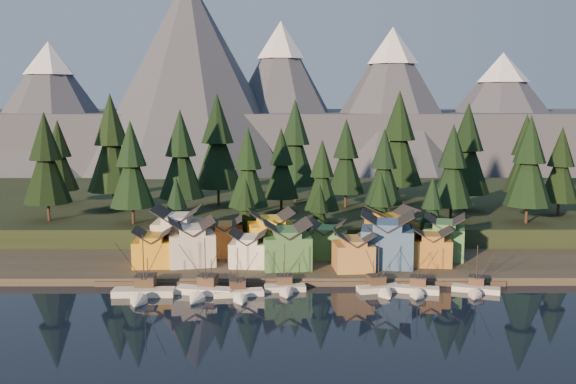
{
  "coord_description": "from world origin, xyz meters",
  "views": [
    {
      "loc": [
        -2.83,
        -105.77,
        35.92
      ],
      "look_at": [
        -2.32,
        30.0,
        16.34
      ],
      "focal_mm": 40.0,
      "sensor_mm": 36.0,
      "label": 1
    }
  ],
  "objects_px": {
    "boat_1": "(202,285)",
    "boat_2": "(239,288)",
    "house_front_1": "(191,240)",
    "boat_5": "(418,283)",
    "house_front_0": "(153,246)",
    "house_back_1": "(225,236)",
    "boat_3": "(285,282)",
    "boat_6": "(476,284)",
    "boat_4": "(381,282)",
    "boat_0": "(142,286)",
    "house_back_0": "(178,231)"
  },
  "relations": [
    {
      "from": "boat_0",
      "to": "boat_6",
      "type": "bearing_deg",
      "value": 1.05
    },
    {
      "from": "boat_4",
      "to": "house_back_1",
      "type": "relative_size",
      "value": 1.22
    },
    {
      "from": "boat_5",
      "to": "boat_6",
      "type": "distance_m",
      "value": 10.97
    },
    {
      "from": "house_front_0",
      "to": "house_back_1",
      "type": "distance_m",
      "value": 16.82
    },
    {
      "from": "boat_1",
      "to": "house_back_0",
      "type": "height_order",
      "value": "house_back_0"
    },
    {
      "from": "boat_1",
      "to": "boat_3",
      "type": "bearing_deg",
      "value": 19.9
    },
    {
      "from": "boat_2",
      "to": "house_front_1",
      "type": "distance_m",
      "value": 22.1
    },
    {
      "from": "boat_6",
      "to": "house_front_1",
      "type": "xyz_separation_m",
      "value": [
        -55.44,
        16.06,
        4.79
      ]
    },
    {
      "from": "house_front_0",
      "to": "house_back_0",
      "type": "bearing_deg",
      "value": 61.54
    },
    {
      "from": "boat_0",
      "to": "boat_5",
      "type": "height_order",
      "value": "boat_0"
    },
    {
      "from": "boat_4",
      "to": "boat_5",
      "type": "height_order",
      "value": "boat_4"
    },
    {
      "from": "boat_2",
      "to": "boat_3",
      "type": "height_order",
      "value": "boat_3"
    },
    {
      "from": "boat_0",
      "to": "house_front_1",
      "type": "xyz_separation_m",
      "value": [
        6.43,
        18.59,
        4.3
      ]
    },
    {
      "from": "boat_4",
      "to": "house_front_1",
      "type": "bearing_deg",
      "value": 145.0
    },
    {
      "from": "boat_6",
      "to": "house_front_1",
      "type": "height_order",
      "value": "house_front_1"
    },
    {
      "from": "boat_4",
      "to": "boat_6",
      "type": "xyz_separation_m",
      "value": [
        17.72,
        -0.3,
        -0.25
      ]
    },
    {
      "from": "boat_0",
      "to": "house_back_0",
      "type": "xyz_separation_m",
      "value": [
        2.42,
        25.35,
        5.02
      ]
    },
    {
      "from": "house_back_1",
      "to": "boat_2",
      "type": "bearing_deg",
      "value": -83.17
    },
    {
      "from": "boat_3",
      "to": "house_front_0",
      "type": "xyz_separation_m",
      "value": [
        -27.57,
        13.8,
        3.68
      ]
    },
    {
      "from": "boat_1",
      "to": "boat_3",
      "type": "xyz_separation_m",
      "value": [
        15.34,
        2.27,
        -0.1
      ]
    },
    {
      "from": "boat_4",
      "to": "boat_6",
      "type": "distance_m",
      "value": 17.73
    },
    {
      "from": "boat_1",
      "to": "house_back_1",
      "type": "relative_size",
      "value": 1.42
    },
    {
      "from": "boat_6",
      "to": "house_front_0",
      "type": "xyz_separation_m",
      "value": [
        -63.24,
        14.72,
        3.85
      ]
    },
    {
      "from": "house_back_1",
      "to": "boat_1",
      "type": "bearing_deg",
      "value": -98.24
    },
    {
      "from": "boat_5",
      "to": "boat_6",
      "type": "height_order",
      "value": "boat_5"
    },
    {
      "from": "house_back_0",
      "to": "boat_6",
      "type": "bearing_deg",
      "value": -20.39
    },
    {
      "from": "boat_2",
      "to": "house_back_0",
      "type": "relative_size",
      "value": 0.94
    },
    {
      "from": "boat_0",
      "to": "boat_4",
      "type": "height_order",
      "value": "boat_0"
    },
    {
      "from": "boat_5",
      "to": "house_front_0",
      "type": "xyz_separation_m",
      "value": [
        -52.28,
        14.95,
        3.62
      ]
    },
    {
      "from": "house_front_1",
      "to": "house_back_0",
      "type": "height_order",
      "value": "house_back_0"
    },
    {
      "from": "house_front_0",
      "to": "house_back_1",
      "type": "relative_size",
      "value": 0.98
    },
    {
      "from": "house_back_0",
      "to": "house_back_1",
      "type": "relative_size",
      "value": 1.3
    },
    {
      "from": "boat_0",
      "to": "boat_3",
      "type": "bearing_deg",
      "value": 6.2
    },
    {
      "from": "house_back_1",
      "to": "house_back_0",
      "type": "bearing_deg",
      "value": -178.75
    },
    {
      "from": "boat_5",
      "to": "house_back_1",
      "type": "distance_m",
      "value": 45.17
    },
    {
      "from": "boat_1",
      "to": "boat_2",
      "type": "height_order",
      "value": "boat_1"
    },
    {
      "from": "boat_3",
      "to": "house_front_0",
      "type": "relative_size",
      "value": 1.2
    },
    {
      "from": "boat_4",
      "to": "boat_6",
      "type": "bearing_deg",
      "value": -13.31
    },
    {
      "from": "boat_6",
      "to": "house_back_0",
      "type": "height_order",
      "value": "house_back_0"
    },
    {
      "from": "boat_1",
      "to": "boat_4",
      "type": "bearing_deg",
      "value": 14.33
    },
    {
      "from": "house_back_0",
      "to": "house_back_1",
      "type": "xyz_separation_m",
      "value": [
        10.41,
        0.91,
        -1.33
      ]
    },
    {
      "from": "boat_5",
      "to": "boat_1",
      "type": "bearing_deg",
      "value": -164.46
    },
    {
      "from": "boat_3",
      "to": "boat_5",
      "type": "distance_m",
      "value": 24.73
    },
    {
      "from": "boat_0",
      "to": "house_back_0",
      "type": "height_order",
      "value": "house_back_0"
    },
    {
      "from": "house_front_1",
      "to": "boat_3",
      "type": "bearing_deg",
      "value": -50.27
    },
    {
      "from": "boat_0",
      "to": "boat_3",
      "type": "distance_m",
      "value": 26.44
    },
    {
      "from": "house_back_1",
      "to": "boat_4",
      "type": "bearing_deg",
      "value": -40.56
    },
    {
      "from": "boat_4",
      "to": "house_front_0",
      "type": "height_order",
      "value": "house_front_0"
    },
    {
      "from": "house_front_1",
      "to": "house_back_1",
      "type": "xyz_separation_m",
      "value": [
        6.4,
        7.67,
        -0.61
      ]
    },
    {
      "from": "boat_3",
      "to": "boat_0",
      "type": "bearing_deg",
      "value": -177.51
    }
  ]
}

